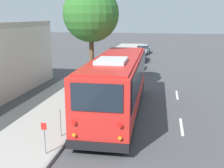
{
  "coord_description": "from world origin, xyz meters",
  "views": [
    {
      "loc": [
        -16.4,
        -2.52,
        5.42
      ],
      "look_at": [
        0.43,
        0.62,
        1.3
      ],
      "focal_mm": 45.0,
      "sensor_mm": 36.0,
      "label": 1
    }
  ],
  "objects_px": {
    "parked_sedan_navy": "(139,56)",
    "street_tree": "(91,10)",
    "shuttle_bus": "(117,82)",
    "sign_post_near": "(44,138)",
    "parked_sedan_silver": "(143,50)",
    "sign_post_far": "(60,123)",
    "fire_hydrant": "(111,76)",
    "parked_sedan_maroon": "(133,65)"
  },
  "relations": [
    {
      "from": "sign_post_far",
      "to": "fire_hydrant",
      "type": "distance_m",
      "value": 11.72
    },
    {
      "from": "parked_sedan_navy",
      "to": "sign_post_far",
      "type": "xyz_separation_m",
      "value": [
        -23.93,
        1.39,
        0.2
      ]
    },
    {
      "from": "parked_sedan_navy",
      "to": "sign_post_far",
      "type": "height_order",
      "value": "sign_post_far"
    },
    {
      "from": "parked_sedan_navy",
      "to": "street_tree",
      "type": "bearing_deg",
      "value": 170.47
    },
    {
      "from": "shuttle_bus",
      "to": "parked_sedan_silver",
      "type": "relative_size",
      "value": 2.35
    },
    {
      "from": "parked_sedan_silver",
      "to": "sign_post_far",
      "type": "relative_size",
      "value": 3.6
    },
    {
      "from": "parked_sedan_maroon",
      "to": "sign_post_near",
      "type": "bearing_deg",
      "value": -179.05
    },
    {
      "from": "sign_post_near",
      "to": "sign_post_far",
      "type": "height_order",
      "value": "same"
    },
    {
      "from": "sign_post_near",
      "to": "sign_post_far",
      "type": "bearing_deg",
      "value": 0.0
    },
    {
      "from": "parked_sedan_navy",
      "to": "street_tree",
      "type": "relative_size",
      "value": 0.59
    },
    {
      "from": "street_tree",
      "to": "sign_post_far",
      "type": "relative_size",
      "value": 6.12
    },
    {
      "from": "sign_post_near",
      "to": "fire_hydrant",
      "type": "relative_size",
      "value": 1.6
    },
    {
      "from": "parked_sedan_maroon",
      "to": "fire_hydrant",
      "type": "distance_m",
      "value": 5.49
    },
    {
      "from": "parked_sedan_silver",
      "to": "fire_hydrant",
      "type": "bearing_deg",
      "value": -179.49
    },
    {
      "from": "parked_sedan_silver",
      "to": "sign_post_far",
      "type": "xyz_separation_m",
      "value": [
        -30.99,
        1.31,
        0.18
      ]
    },
    {
      "from": "street_tree",
      "to": "fire_hydrant",
      "type": "bearing_deg",
      "value": -8.75
    },
    {
      "from": "parked_sedan_maroon",
      "to": "parked_sedan_navy",
      "type": "relative_size",
      "value": 0.98
    },
    {
      "from": "parked_sedan_maroon",
      "to": "street_tree",
      "type": "distance_m",
      "value": 10.72
    },
    {
      "from": "sign_post_near",
      "to": "parked_sedan_navy",
      "type": "bearing_deg",
      "value": -3.11
    },
    {
      "from": "parked_sedan_navy",
      "to": "sign_post_near",
      "type": "xyz_separation_m",
      "value": [
        -25.65,
        1.39,
        0.22
      ]
    },
    {
      "from": "fire_hydrant",
      "to": "street_tree",
      "type": "bearing_deg",
      "value": 171.25
    },
    {
      "from": "street_tree",
      "to": "fire_hydrant",
      "type": "xyz_separation_m",
      "value": [
        3.83,
        -0.59,
        -5.3
      ]
    },
    {
      "from": "parked_sedan_navy",
      "to": "fire_hydrant",
      "type": "relative_size",
      "value": 5.81
    },
    {
      "from": "street_tree",
      "to": "shuttle_bus",
      "type": "bearing_deg",
      "value": -147.73
    },
    {
      "from": "parked_sedan_silver",
      "to": "street_tree",
      "type": "height_order",
      "value": "street_tree"
    },
    {
      "from": "parked_sedan_maroon",
      "to": "sign_post_far",
      "type": "bearing_deg",
      "value": -179.45
    },
    {
      "from": "parked_sedan_navy",
      "to": "sign_post_near",
      "type": "height_order",
      "value": "sign_post_near"
    },
    {
      "from": "sign_post_far",
      "to": "fire_hydrant",
      "type": "relative_size",
      "value": 1.6
    },
    {
      "from": "parked_sedan_maroon",
      "to": "street_tree",
      "type": "height_order",
      "value": "street_tree"
    },
    {
      "from": "parked_sedan_maroon",
      "to": "sign_post_near",
      "type": "relative_size",
      "value": 3.57
    },
    {
      "from": "parked_sedan_silver",
      "to": "sign_post_far",
      "type": "distance_m",
      "value": 31.02
    },
    {
      "from": "shuttle_bus",
      "to": "sign_post_far",
      "type": "distance_m",
      "value": 4.56
    },
    {
      "from": "shuttle_bus",
      "to": "parked_sedan_navy",
      "type": "height_order",
      "value": "shuttle_bus"
    },
    {
      "from": "parked_sedan_maroon",
      "to": "fire_hydrant",
      "type": "height_order",
      "value": "parked_sedan_maroon"
    },
    {
      "from": "parked_sedan_silver",
      "to": "sign_post_near",
      "type": "relative_size",
      "value": 3.6
    },
    {
      "from": "parked_sedan_silver",
      "to": "parked_sedan_navy",
      "type": "bearing_deg",
      "value": -175.03
    },
    {
      "from": "parked_sedan_navy",
      "to": "parked_sedan_maroon",
      "type": "bearing_deg",
      "value": 176.73
    },
    {
      "from": "shuttle_bus",
      "to": "street_tree",
      "type": "height_order",
      "value": "street_tree"
    },
    {
      "from": "parked_sedan_silver",
      "to": "sign_post_near",
      "type": "xyz_separation_m",
      "value": [
        -32.71,
        1.31,
        0.2
      ]
    },
    {
      "from": "shuttle_bus",
      "to": "sign_post_far",
      "type": "bearing_deg",
      "value": 153.38
    },
    {
      "from": "parked_sedan_navy",
      "to": "fire_hydrant",
      "type": "height_order",
      "value": "parked_sedan_navy"
    },
    {
      "from": "shuttle_bus",
      "to": "sign_post_near",
      "type": "distance_m",
      "value": 6.12
    }
  ]
}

